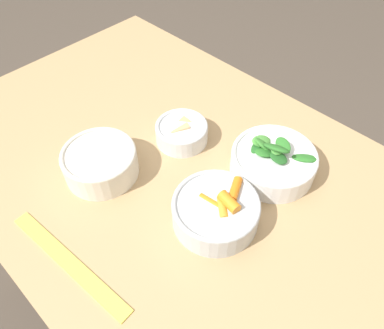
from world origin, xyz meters
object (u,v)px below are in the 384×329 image
(bowl_carrots, at_px, (216,210))
(bowl_beans_hotdog, at_px, (101,163))
(bowl_greens, at_px, (273,161))
(ruler, at_px, (69,262))
(bowl_cookies, at_px, (182,132))

(bowl_carrots, distance_m, bowl_beans_hotdog, 0.27)
(bowl_carrots, distance_m, bowl_greens, 0.18)
(bowl_carrots, height_order, bowl_beans_hotdog, bowl_carrots)
(bowl_beans_hotdog, xyz_separation_m, ruler, (-0.13, 0.17, -0.03))
(bowl_carrots, xyz_separation_m, bowl_beans_hotdog, (0.26, 0.08, -0.00))
(bowl_carrots, relative_size, bowl_greens, 0.92)
(bowl_cookies, bearing_deg, bowl_beans_hotdog, 74.89)
(bowl_carrots, relative_size, bowl_beans_hotdog, 1.06)
(bowl_cookies, relative_size, ruler, 0.40)
(bowl_carrots, relative_size, bowl_cookies, 1.39)
(bowl_carrots, relative_size, ruler, 0.55)
(bowl_greens, xyz_separation_m, bowl_cookies, (0.21, 0.07, -0.01))
(bowl_carrots, bearing_deg, bowl_greens, -90.95)
(bowl_beans_hotdog, bearing_deg, bowl_cookies, -105.11)
(bowl_greens, distance_m, bowl_beans_hotdog, 0.37)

